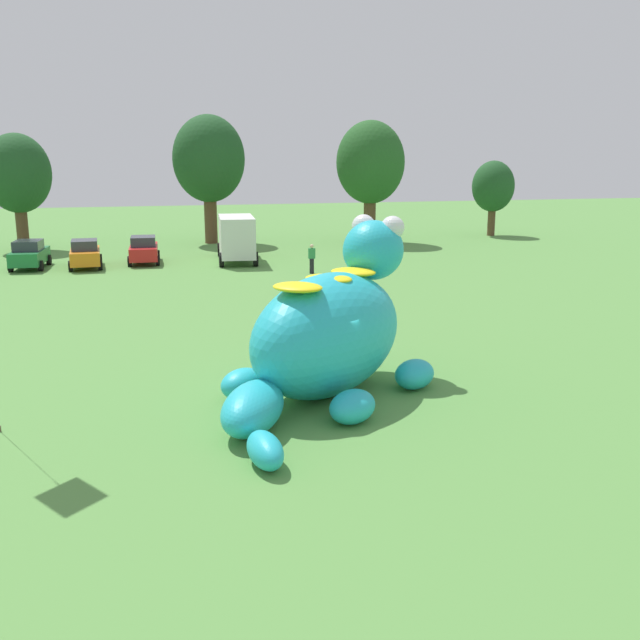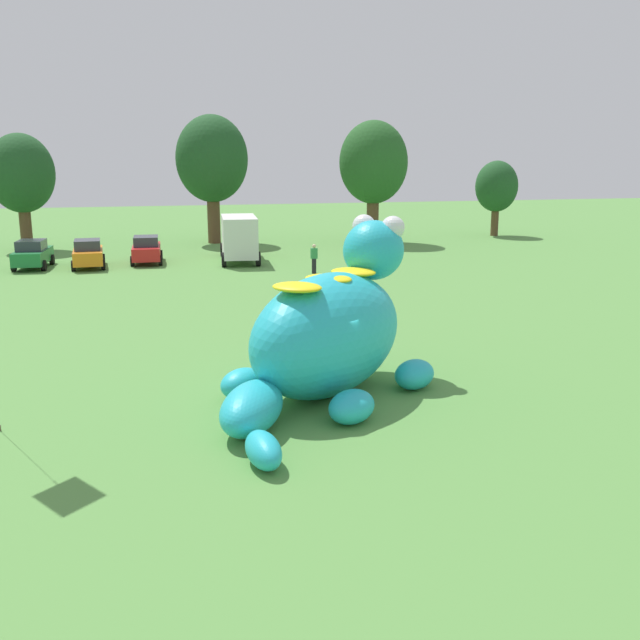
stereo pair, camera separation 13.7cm
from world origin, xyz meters
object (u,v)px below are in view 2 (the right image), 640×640
spectator_mid_field (314,259)px  giant_inflatable_creature (328,332)px  car_red (147,250)px  car_green (32,254)px  box_truck (239,236)px  spectator_near_inflatable (364,257)px  car_orange (88,254)px

spectator_mid_field → giant_inflatable_creature: bearing=-102.0°
giant_inflatable_creature → car_red: size_ratio=2.16×
giant_inflatable_creature → spectator_mid_field: 21.55m
car_green → box_truck: 12.61m
giant_inflatable_creature → spectator_mid_field: bearing=78.0°
car_green → spectator_near_inflatable: bearing=-17.1°
spectator_mid_field → car_green: bearing=159.6°
car_red → box_truck: bearing=-5.7°
giant_inflatable_creature → spectator_near_inflatable: size_ratio=5.25×
giant_inflatable_creature → box_truck: giant_inflatable_creature is taller
car_orange → spectator_near_inflatable: (15.99, -5.37, -0.01)m
car_green → car_orange: same height
car_green → spectator_near_inflatable: (19.27, -5.93, -0.01)m
car_orange → box_truck: box_truck is taller
car_red → box_truck: (5.83, -0.58, 0.74)m
car_red → car_orange: bearing=-162.5°
car_red → spectator_mid_field: 11.48m
car_orange → car_red: size_ratio=1.01×
car_red → box_truck: box_truck is taller
spectator_mid_field → spectator_near_inflatable: bearing=1.6°
car_orange → spectator_near_inflatable: car_orange is taller
giant_inflatable_creature → car_red: giant_inflatable_creature is taller
car_green → spectator_mid_field: 17.27m
giant_inflatable_creature → spectator_mid_field: size_ratio=5.25×
giant_inflatable_creature → car_green: (-11.71, 27.08, -0.96)m
car_orange → car_red: bearing=17.5°
car_red → spectator_mid_field: (9.43, -6.55, -0.01)m
giant_inflatable_creature → car_red: 28.07m
car_green → spectator_near_inflatable: size_ratio=2.46×
car_orange → car_red: same height
car_orange → car_red: (3.49, 1.10, 0.00)m
car_orange → car_green: bearing=170.3°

